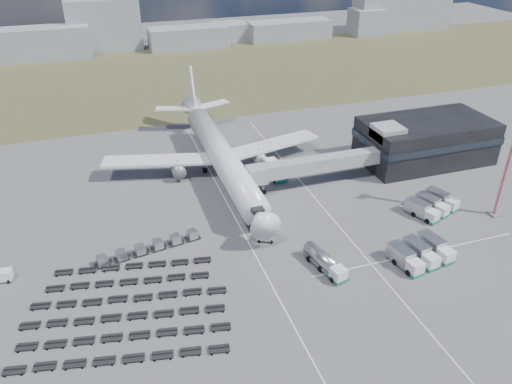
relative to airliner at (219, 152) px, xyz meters
name	(u,v)px	position (x,y,z in m)	size (l,w,h in m)	color
ground	(267,255)	(0.00, -32.38, -5.29)	(420.00, 420.00, 0.00)	#565659
grass_strip	(165,77)	(0.00, 77.62, -5.29)	(420.00, 90.00, 0.01)	#4E4E2F
lane_markings	(312,236)	(9.77, -29.38, -5.29)	(47.12, 110.00, 0.01)	silver
terminal	(425,140)	(47.77, -8.41, -0.04)	(30.40, 16.40, 11.00)	black
jet_bridge	(306,166)	(15.90, -11.95, -0.24)	(30.30, 3.80, 7.05)	#939399
airliner	(219,152)	(0.00, 0.00, 0.00)	(51.59, 64.53, 17.62)	white
skyline	(132,30)	(-5.98, 120.84, 3.12)	(311.02, 20.57, 25.78)	gray
fuel_tanker	(325,262)	(7.83, -39.09, -3.78)	(4.41, 9.62, 3.01)	white
pushback_tug	(265,237)	(1.17, -28.05, -4.54)	(3.34, 1.88, 1.50)	white
utility_van	(0,276)	(-43.46, -25.47, -4.26)	(3.77, 1.71, 2.06)	white
catering_truck	(275,170)	(11.20, -5.52, -3.66)	(3.40, 7.16, 3.19)	white
service_trucks_near	(421,253)	(24.40, -41.99, -3.73)	(10.46, 8.57, 2.87)	white
service_trucks_far	(432,205)	(35.95, -28.99, -3.79)	(10.87, 9.58, 2.75)	white
uld_row	(149,247)	(-19.44, -25.05, -4.26)	(18.98, 4.95, 1.73)	black
baggage_dollies	(126,308)	(-24.87, -38.64, -4.95)	(32.55, 26.36, 0.69)	black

